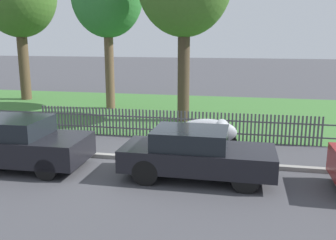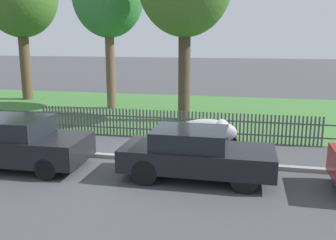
# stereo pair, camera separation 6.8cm
# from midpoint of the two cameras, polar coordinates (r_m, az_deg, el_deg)

# --- Properties ---
(ground_plane) EXTENTS (120.00, 120.00, 0.00)m
(ground_plane) POSITION_cam_midpoint_polar(r_m,az_deg,el_deg) (11.35, -2.21, -6.43)
(ground_plane) COLOR #424247
(kerb_stone) EXTENTS (31.81, 0.20, 0.12)m
(kerb_stone) POSITION_cam_midpoint_polar(r_m,az_deg,el_deg) (11.42, -2.09, -5.99)
(kerb_stone) COLOR gray
(kerb_stone) RESTS_ON ground
(grass_strip) EXTENTS (31.81, 10.52, 0.01)m
(grass_strip) POSITION_cam_midpoint_polar(r_m,az_deg,el_deg) (19.01, 3.61, 1.30)
(grass_strip) COLOR #3D7033
(grass_strip) RESTS_ON ground
(park_fence) EXTENTS (31.81, 0.05, 1.05)m
(park_fence) POSITION_cam_midpoint_polar(r_m,az_deg,el_deg) (13.83, 0.55, -0.69)
(park_fence) COLOR #4C4C51
(park_fence) RESTS_ON ground
(parked_car_black_saloon) EXTENTS (3.83, 1.92, 1.45)m
(parked_car_black_saloon) POSITION_cam_midpoint_polar(r_m,az_deg,el_deg) (11.54, -21.80, -3.24)
(parked_car_black_saloon) COLOR black
(parked_car_black_saloon) RESTS_ON ground
(parked_car_navy_estate) EXTENTS (4.00, 1.67, 1.34)m
(parked_car_navy_estate) POSITION_cam_midpoint_polar(r_m,az_deg,el_deg) (9.91, 4.08, -5.05)
(parked_car_navy_estate) COLOR black
(parked_car_navy_estate) RESTS_ON ground
(covered_motorcycle) EXTENTS (2.01, 0.79, 1.05)m
(covered_motorcycle) POSITION_cam_midpoint_polar(r_m,az_deg,el_deg) (12.45, 6.09, -1.72)
(covered_motorcycle) COLOR black
(covered_motorcycle) RESTS_ON ground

